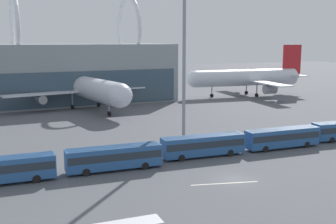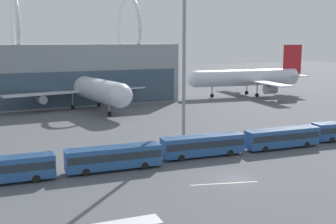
{
  "view_description": "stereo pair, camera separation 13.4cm",
  "coord_description": "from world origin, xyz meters",
  "px_view_note": "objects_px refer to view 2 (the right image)",
  "views": [
    {
      "loc": [
        -28.11,
        -41.85,
        17.0
      ],
      "look_at": [
        3.39,
        27.0,
        4.0
      ],
      "focal_mm": 45.0,
      "sensor_mm": 36.0,
      "label": 1
    },
    {
      "loc": [
        -27.99,
        -41.91,
        17.0
      ],
      "look_at": [
        3.39,
        27.0,
        4.0
      ],
      "focal_mm": 45.0,
      "sensor_mm": 36.0,
      "label": 2
    }
  ],
  "objects_px": {
    "shuttle_bus_2": "(203,144)",
    "airliner_at_gate_far": "(87,87)",
    "shuttle_bus_1": "(114,156)",
    "shuttle_bus_0": "(1,169)",
    "shuttle_bus_3": "(282,137)",
    "airliner_parked_remote": "(250,78)",
    "floodlight_mast": "(184,10)"
  },
  "relations": [
    {
      "from": "airliner_parked_remote",
      "to": "floodlight_mast",
      "type": "relative_size",
      "value": 1.27
    },
    {
      "from": "shuttle_bus_3",
      "to": "shuttle_bus_2",
      "type": "bearing_deg",
      "value": 179.66
    },
    {
      "from": "shuttle_bus_0",
      "to": "floodlight_mast",
      "type": "distance_m",
      "value": 38.22
    },
    {
      "from": "shuttle_bus_0",
      "to": "airliner_at_gate_far",
      "type": "bearing_deg",
      "value": 68.79
    },
    {
      "from": "shuttle_bus_1",
      "to": "floodlight_mast",
      "type": "bearing_deg",
      "value": 40.62
    },
    {
      "from": "shuttle_bus_0",
      "to": "floodlight_mast",
      "type": "bearing_deg",
      "value": 24.43
    },
    {
      "from": "shuttle_bus_0",
      "to": "shuttle_bus_3",
      "type": "distance_m",
      "value": 41.58
    },
    {
      "from": "shuttle_bus_1",
      "to": "floodlight_mast",
      "type": "height_order",
      "value": "floodlight_mast"
    },
    {
      "from": "shuttle_bus_2",
      "to": "airliner_at_gate_far",
      "type": "bearing_deg",
      "value": 99.53
    },
    {
      "from": "airliner_at_gate_far",
      "to": "shuttle_bus_1",
      "type": "distance_m",
      "value": 52.6
    },
    {
      "from": "shuttle_bus_1",
      "to": "shuttle_bus_2",
      "type": "xyz_separation_m",
      "value": [
        13.86,
        0.81,
        0.0
      ]
    },
    {
      "from": "airliner_parked_remote",
      "to": "shuttle_bus_2",
      "type": "distance_m",
      "value": 71.63
    },
    {
      "from": "shuttle_bus_3",
      "to": "floodlight_mast",
      "type": "distance_m",
      "value": 26.11
    },
    {
      "from": "shuttle_bus_0",
      "to": "shuttle_bus_3",
      "type": "relative_size",
      "value": 1.0
    },
    {
      "from": "airliner_at_gate_far",
      "to": "floodlight_mast",
      "type": "distance_m",
      "value": 43.3
    },
    {
      "from": "airliner_parked_remote",
      "to": "shuttle_bus_0",
      "type": "distance_m",
      "value": 92.34
    },
    {
      "from": "airliner_parked_remote",
      "to": "floodlight_mast",
      "type": "height_order",
      "value": "floodlight_mast"
    },
    {
      "from": "airliner_at_gate_far",
      "to": "shuttle_bus_2",
      "type": "xyz_separation_m",
      "value": [
        4.7,
        -50.87,
        -3.43
      ]
    },
    {
      "from": "shuttle_bus_0",
      "to": "floodlight_mast",
      "type": "xyz_separation_m",
      "value": [
        30.31,
        11.91,
        20.01
      ]
    },
    {
      "from": "shuttle_bus_1",
      "to": "floodlight_mast",
      "type": "relative_size",
      "value": 0.41
    },
    {
      "from": "shuttle_bus_3",
      "to": "shuttle_bus_0",
      "type": "bearing_deg",
      "value": -177.39
    },
    {
      "from": "shuttle_bus_1",
      "to": "floodlight_mast",
      "type": "xyz_separation_m",
      "value": [
        16.46,
        12.35,
        20.01
      ]
    },
    {
      "from": "floodlight_mast",
      "to": "airliner_parked_remote",
      "type": "bearing_deg",
      "value": 44.11
    },
    {
      "from": "airliner_parked_remote",
      "to": "shuttle_bus_1",
      "type": "bearing_deg",
      "value": 49.2
    },
    {
      "from": "airliner_at_gate_far",
      "to": "shuttle_bus_2",
      "type": "distance_m",
      "value": 51.2
    },
    {
      "from": "shuttle_bus_0",
      "to": "floodlight_mast",
      "type": "relative_size",
      "value": 0.41
    },
    {
      "from": "shuttle_bus_2",
      "to": "floodlight_mast",
      "type": "height_order",
      "value": "floodlight_mast"
    },
    {
      "from": "shuttle_bus_1",
      "to": "shuttle_bus_3",
      "type": "relative_size",
      "value": 1.0
    },
    {
      "from": "shuttle_bus_1",
      "to": "shuttle_bus_3",
      "type": "distance_m",
      "value": 27.72
    },
    {
      "from": "airliner_parked_remote",
      "to": "shuttle_bus_2",
      "type": "height_order",
      "value": "airliner_parked_remote"
    },
    {
      "from": "shuttle_bus_0",
      "to": "shuttle_bus_3",
      "type": "bearing_deg",
      "value": 2.27
    },
    {
      "from": "shuttle_bus_2",
      "to": "shuttle_bus_0",
      "type": "bearing_deg",
      "value": -174.98
    }
  ]
}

